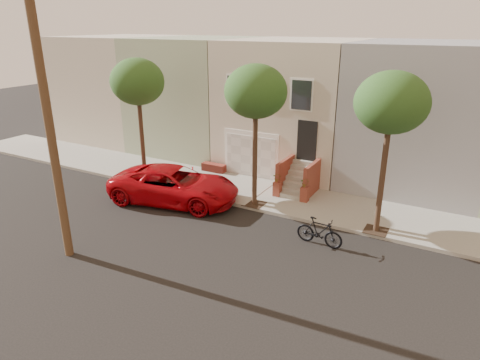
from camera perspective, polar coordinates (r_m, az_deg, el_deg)
The scene contains 9 objects.
ground at distance 17.18m, azimuth -7.10°, elevation -7.58°, with size 90.00×90.00×0.00m, color black.
sidewalk at distance 21.28m, azimuth 1.31°, elevation -1.53°, with size 40.00×3.70×0.15m, color gray.
house_row at distance 25.44m, azimuth 7.62°, elevation 10.31°, with size 33.10×11.70×7.00m.
tree_left at distance 21.90m, azimuth -13.60°, elevation 12.59°, with size 2.70×2.57×6.30m.
tree_mid at distance 18.21m, azimuth 2.12°, elevation 11.66°, with size 2.70×2.57×6.30m.
tree_right at distance 16.50m, azimuth 19.65°, elevation 9.61°, with size 2.70×2.57×6.30m.
utility_pole at distance 9.45m, azimuth 20.70°, elevation 1.69°, with size 23.60×1.22×10.00m.
pickup_truck at distance 20.19m, azimuth -8.78°, elevation -0.67°, with size 2.80×6.07×1.69m, color #AF050E.
motorcycle at distance 16.51m, azimuth 10.61°, elevation -6.85°, with size 0.52×1.84×1.10m, color black.
Camera 1 is at (9.14, -12.15, 8.00)m, focal length 31.81 mm.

